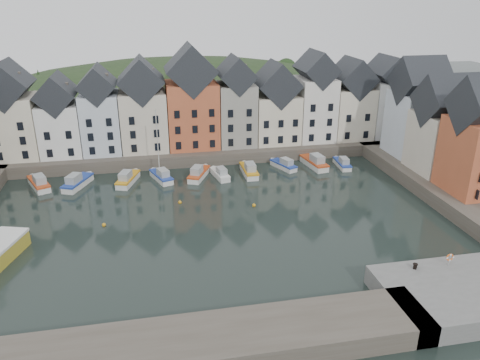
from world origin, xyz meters
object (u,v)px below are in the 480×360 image
object	(u,v)px
boat_a	(39,183)
boat_d	(162,176)
life_ring_post	(450,258)
mooring_bollard	(415,266)

from	to	relation	value
boat_a	boat_d	bearing A→B (deg)	-25.91
boat_d	life_ring_post	bearing A→B (deg)	-70.43
boat_d	mooring_bollard	bearing A→B (deg)	-74.38
boat_a	life_ring_post	size ratio (longest dim) A/B	5.14
boat_d	mooring_bollard	xyz separation A→B (m)	(23.66, -33.70, 1.58)
boat_a	mooring_bollard	world-z (taller)	mooring_bollard
mooring_bollard	life_ring_post	xyz separation A→B (m)	(3.69, -0.04, 0.55)
life_ring_post	boat_d	bearing A→B (deg)	129.03
life_ring_post	boat_a	bearing A→B (deg)	143.12
boat_a	boat_d	size ratio (longest dim) A/B	0.59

